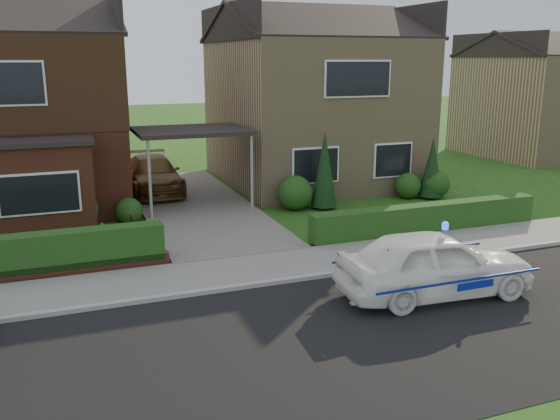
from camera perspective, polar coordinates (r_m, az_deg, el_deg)
name	(u,v)px	position (r m, az deg, el deg)	size (l,w,h in m)	color
ground	(327,342)	(11.27, 4.53, -12.59)	(120.00, 120.00, 0.00)	#1C4A13
road	(327,342)	(11.27, 4.53, -12.59)	(60.00, 6.00, 0.02)	black
kerb	(271,283)	(13.82, -0.89, -7.02)	(60.00, 0.16, 0.12)	#9E9993
sidewalk	(256,269)	(14.75, -2.29, -5.66)	(60.00, 2.00, 0.10)	slate
driveway	(194,205)	(21.13, -8.26, 0.44)	(3.80, 12.00, 0.12)	#666059
house_left	(8,97)	(23.03, -24.67, 9.90)	(7.50, 9.53, 7.25)	brown
house_right	(312,94)	(25.23, 3.07, 11.11)	(7.50, 8.06, 7.25)	tan
carport_link	(192,132)	(20.62, -8.49, 7.43)	(3.80, 3.00, 2.77)	black
dwarf_wall	(3,277)	(15.24, -25.11, -5.88)	(7.70, 0.25, 0.36)	brown
hedge_left	(4,282)	(15.44, -25.01, -6.33)	(7.50, 0.55, 0.90)	#113714
hedge_right	(426,233)	(18.35, 13.86, -2.19)	(7.50, 0.55, 0.80)	#113714
shrub_left_mid	(76,210)	(18.88, -19.07, -0.02)	(1.32, 1.32, 1.32)	#113714
shrub_left_near	(129,211)	(19.33, -14.32, -0.08)	(0.84, 0.84, 0.84)	#113714
shrub_right_near	(295,193)	(20.44, 1.47, 1.67)	(1.20, 1.20, 1.20)	#113714
shrub_right_mid	(408,186)	(22.66, 12.22, 2.30)	(0.96, 0.96, 0.96)	#113714
shrub_right_far	(435,184)	(22.96, 14.73, 2.46)	(1.08, 1.08, 1.08)	#113714
conifer_a	(324,172)	(20.51, 4.29, 3.67)	(0.90, 0.90, 2.60)	black
conifer_b	(432,169)	(22.74, 14.41, 3.81)	(0.90, 0.90, 2.20)	black
neighbour_right	(539,106)	(35.03, 23.68, 9.12)	(6.50, 7.00, 5.20)	tan
police_car	(435,264)	(13.44, 14.66, -5.06)	(3.99, 4.45, 1.64)	white
driveway_car	(153,174)	(23.23, -12.11, 3.38)	(1.88, 4.61, 1.34)	brown
potted_plant_a	(105,239)	(16.61, -16.53, -2.67)	(0.42, 0.29, 0.80)	gray
potted_plant_c	(131,224)	(18.08, -14.12, -1.30)	(0.39, 0.39, 0.69)	gray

